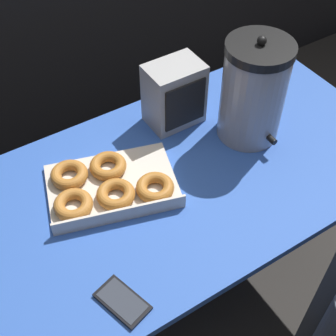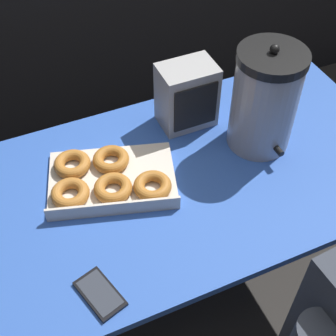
% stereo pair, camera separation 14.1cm
% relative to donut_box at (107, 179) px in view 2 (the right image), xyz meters
% --- Properties ---
extents(ground_plane, '(12.00, 12.00, 0.00)m').
position_rel_donut_box_xyz_m(ground_plane, '(0.24, -0.06, -0.75)').
color(ground_plane, '#2D2B28').
extents(folding_table, '(1.43, 0.77, 0.73)m').
position_rel_donut_box_xyz_m(folding_table, '(0.24, -0.06, -0.07)').
color(folding_table, '#2D56B2').
rests_on(folding_table, ground).
extents(donut_box, '(0.45, 0.37, 0.05)m').
position_rel_donut_box_xyz_m(donut_box, '(0.00, 0.00, 0.00)').
color(donut_box, beige).
rests_on(donut_box, folding_table).
extents(coffee_urn, '(0.21, 0.24, 0.37)m').
position_rel_donut_box_xyz_m(coffee_urn, '(0.52, -0.02, 0.15)').
color(coffee_urn, '#939399').
rests_on(coffee_urn, folding_table).
extents(cell_phone, '(0.11, 0.16, 0.01)m').
position_rel_donut_box_xyz_m(cell_phone, '(-0.14, -0.34, -0.02)').
color(cell_phone, black).
rests_on(cell_phone, folding_table).
extents(space_heater, '(0.19, 0.14, 0.22)m').
position_rel_donut_box_xyz_m(space_heater, '(0.34, 0.17, 0.09)').
color(space_heater, '#9E9E9E').
rests_on(space_heater, folding_table).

